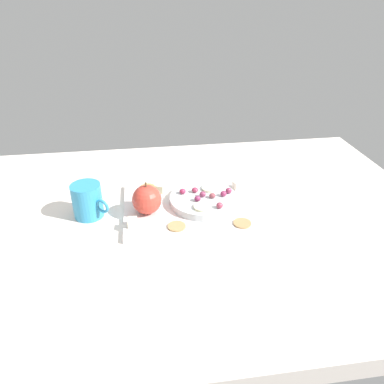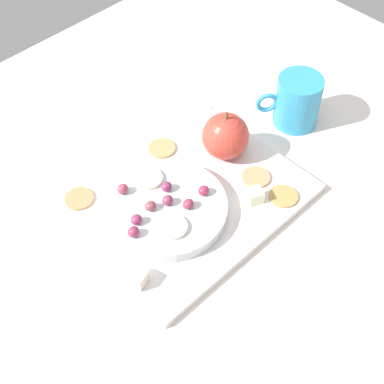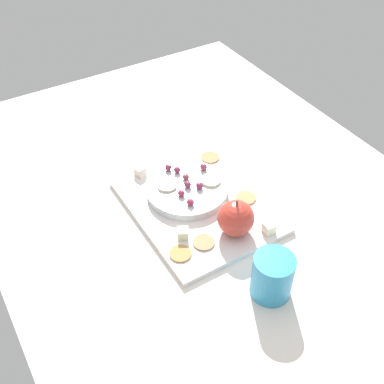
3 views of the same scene
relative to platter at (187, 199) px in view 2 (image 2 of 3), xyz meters
The scene contains 23 objects.
table 5.10cm from the platter, 126.21° to the left, with size 131.72×95.55×4.81cm, color silver.
platter is the anchor object (origin of this frame).
serving_dish 4.73cm from the platter, behind, with size 18.76×18.76×1.96cm, color silver.
apple_whole 12.25cm from the platter, 12.30° to the left, with size 7.78×7.78×7.78cm, color red.
apple_stem 14.51cm from the platter, 12.30° to the left, with size 0.50×0.50×1.20cm, color brown.
cheese_cube_0 17.36cm from the platter, 29.19° to the left, with size 2.28×2.28×2.28cm, color #F4ECC5.
cheese_cube_1 10.71cm from the platter, 48.77° to the right, with size 2.28×2.28×2.28cm, color #ECF1BF.
cheese_cube_2 17.11cm from the platter, 157.57° to the right, with size 2.28×2.28×2.28cm, color #F9E2CD.
cracker_0 15.18cm from the platter, 45.00° to the right, with size 4.57×4.57×0.40cm, color tan.
cracker_1 11.19cm from the platter, 68.04° to the left, with size 4.57×4.57×0.40cm, color tan.
cracker_2 16.88cm from the platter, 137.68° to the left, with size 4.57×4.57×0.40cm, color tan.
cracker_3 11.79cm from the platter, 25.49° to the right, with size 4.57×4.57×0.40cm, color tan.
grape_0 4.37cm from the platter, 67.12° to the right, with size 1.76×1.58×1.51cm, color #96294B.
grape_1 5.39cm from the platter, behind, with size 1.76×1.58×1.61cm, color #833354.
grape_2 5.04cm from the platter, 131.34° to the right, with size 1.76×1.58×1.52cm, color #962E4A.
grape_3 12.21cm from the platter, behind, with size 1.76×1.58×1.65cm, color #8D2E50.
grape_4 10.48cm from the platter, behind, with size 1.76×1.58×1.58cm, color #8D2D53.
grape_5 10.39cm from the platter, 140.43° to the left, with size 1.76×1.58×1.67cm, color #993A4E.
grape_6 7.52cm from the platter, behind, with size 1.76×1.58×1.45cm, color brown.
grape_7 4.47cm from the platter, 138.32° to the left, with size 1.76×1.58×1.57cm, color #842C55.
apple_slice_0 8.46cm from the platter, 149.54° to the right, with size 4.51×4.51×0.60cm, color beige.
apple_slice_1 6.92cm from the platter, 119.38° to the left, with size 4.51×4.51×0.60cm, color beige.
cup 26.87cm from the platter, ahead, with size 9.88×8.46×9.31cm.
Camera 2 is at (-37.93, -45.62, 77.13)cm, focal length 54.84 mm.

